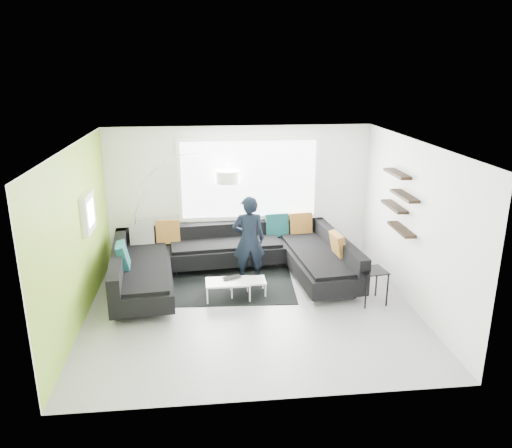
{
  "coord_description": "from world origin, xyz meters",
  "views": [
    {
      "loc": [
        -0.74,
        -7.68,
        3.96
      ],
      "look_at": [
        0.18,
        0.9,
        1.21
      ],
      "focal_mm": 35.0,
      "sensor_mm": 36.0,
      "label": 1
    }
  ],
  "objects_px": {
    "sectional_sofa": "(233,262)",
    "laptop": "(233,279)",
    "arc_lamp": "(135,214)",
    "coffee_table": "(238,288)",
    "side_table": "(371,286)",
    "person": "(249,240)"
  },
  "relations": [
    {
      "from": "person",
      "to": "laptop",
      "type": "xyz_separation_m",
      "value": [
        -0.34,
        -0.63,
        -0.5
      ]
    },
    {
      "from": "coffee_table",
      "to": "side_table",
      "type": "distance_m",
      "value": 2.34
    },
    {
      "from": "sectional_sofa",
      "to": "arc_lamp",
      "type": "distance_m",
      "value": 2.23
    },
    {
      "from": "side_table",
      "to": "coffee_table",
      "type": "bearing_deg",
      "value": 168.08
    },
    {
      "from": "sectional_sofa",
      "to": "arc_lamp",
      "type": "height_order",
      "value": "arc_lamp"
    },
    {
      "from": "arc_lamp",
      "to": "side_table",
      "type": "height_order",
      "value": "arc_lamp"
    },
    {
      "from": "sectional_sofa",
      "to": "person",
      "type": "relative_size",
      "value": 2.73
    },
    {
      "from": "coffee_table",
      "to": "person",
      "type": "height_order",
      "value": "person"
    },
    {
      "from": "sectional_sofa",
      "to": "side_table",
      "type": "xyz_separation_m",
      "value": [
        2.35,
        -1.1,
        -0.11
      ]
    },
    {
      "from": "sectional_sofa",
      "to": "coffee_table",
      "type": "relative_size",
      "value": 4.57
    },
    {
      "from": "arc_lamp",
      "to": "person",
      "type": "xyz_separation_m",
      "value": [
        2.19,
        -0.92,
        -0.31
      ]
    },
    {
      "from": "person",
      "to": "arc_lamp",
      "type": "bearing_deg",
      "value": -25.55
    },
    {
      "from": "arc_lamp",
      "to": "laptop",
      "type": "xyz_separation_m",
      "value": [
        1.85,
        -1.55,
        -0.81
      ]
    },
    {
      "from": "arc_lamp",
      "to": "laptop",
      "type": "height_order",
      "value": "arc_lamp"
    },
    {
      "from": "side_table",
      "to": "arc_lamp",
      "type": "bearing_deg",
      "value": 154.23
    },
    {
      "from": "coffee_table",
      "to": "person",
      "type": "distance_m",
      "value": 0.96
    },
    {
      "from": "sectional_sofa",
      "to": "laptop",
      "type": "relative_size",
      "value": 11.69
    },
    {
      "from": "arc_lamp",
      "to": "side_table",
      "type": "distance_m",
      "value": 4.76
    },
    {
      "from": "arc_lamp",
      "to": "person",
      "type": "relative_size",
      "value": 1.37
    },
    {
      "from": "sectional_sofa",
      "to": "person",
      "type": "bearing_deg",
      "value": -0.94
    },
    {
      "from": "side_table",
      "to": "laptop",
      "type": "bearing_deg",
      "value": 168.3
    },
    {
      "from": "sectional_sofa",
      "to": "arc_lamp",
      "type": "bearing_deg",
      "value": 147.82
    }
  ]
}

